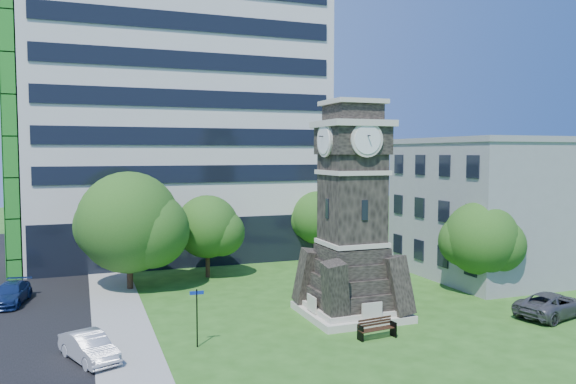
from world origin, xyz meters
name	(u,v)px	position (x,y,z in m)	size (l,w,h in m)	color
ground	(317,331)	(0.00, 0.00, 0.00)	(160.00, 160.00, 0.00)	#275718
sidewalk	(121,323)	(-9.50, 5.00, 0.03)	(3.00, 70.00, 0.06)	gray
clock_tower	(352,224)	(3.00, 2.00, 5.28)	(5.40, 5.40, 12.22)	beige
office_tall	(174,99)	(-3.20, 25.84, 14.22)	(26.20, 15.11, 28.60)	silver
office_low	(514,206)	(19.97, 8.00, 5.21)	(15.20, 12.20, 10.40)	gray
car_street_mid	(89,347)	(-11.20, -0.31, 0.63)	(1.34, 3.85, 1.27)	#B3B5BB
car_street_north	(10,294)	(-15.60, 11.39, 0.64)	(1.79, 4.40, 1.28)	navy
car_east_lot	(553,305)	(13.63, -2.24, 0.69)	(2.30, 5.00, 1.39)	#49494E
park_bench	(376,328)	(2.36, -2.06, 0.54)	(1.98, 0.53, 1.02)	black
street_sign	(197,311)	(-6.31, -0.19, 1.76)	(0.67, 0.07, 2.81)	black
tree_nw	(130,225)	(-8.28, 12.71, 4.42)	(7.57, 6.88, 8.05)	#332114
tree_nc	(208,229)	(-2.53, 14.64, 3.66)	(5.16, 4.69, 6.16)	#332114
tree_ne	(319,219)	(7.94, 18.09, 3.54)	(5.08, 4.61, 6.00)	#332114
tree_east	(481,240)	(13.09, 3.28, 3.59)	(5.27, 4.79, 6.14)	#332114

